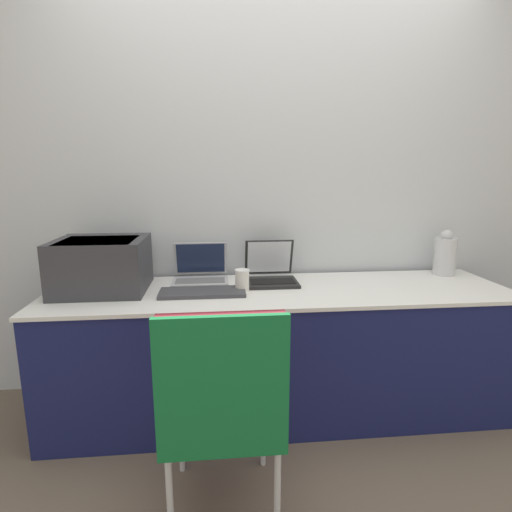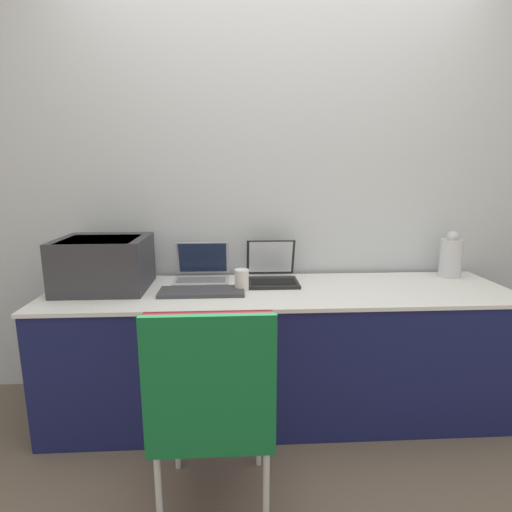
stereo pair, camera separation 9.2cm
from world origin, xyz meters
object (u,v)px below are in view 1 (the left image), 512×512
laptop_left (201,273)px  laptop_right (271,273)px  coffee_cup (242,280)px  metal_pitcher (445,255)px  printer (102,263)px  external_keyboard (202,292)px  chair (222,398)px

laptop_left → laptop_right: size_ratio=1.04×
coffee_cup → metal_pitcher: bearing=10.1°
printer → laptop_right: 0.93m
laptop_right → external_keyboard: size_ratio=0.69×
printer → external_keyboard: (0.53, -0.12, -0.14)m
printer → chair: 1.11m
external_keyboard → chair: 0.76m
laptop_right → external_keyboard: (-0.39, -0.21, -0.04)m
metal_pitcher → chair: size_ratio=0.31×
coffee_cup → laptop_left: bearing=136.5°
metal_pitcher → chair: bearing=-144.2°
coffee_cup → chair: 0.82m
laptop_right → external_keyboard: 0.45m
printer → laptop_left: bearing=15.2°
laptop_left → coffee_cup: laptop_left is taller
laptop_right → metal_pitcher: (1.10, 0.06, 0.07)m
laptop_left → chair: (0.11, -1.00, -0.21)m
coffee_cup → metal_pitcher: 1.30m
printer → metal_pitcher: 2.03m
laptop_right → coffee_cup: 0.25m
coffee_cup → printer: bearing=174.0°
laptop_right → coffee_cup: laptop_right is taller
laptop_right → metal_pitcher: 1.10m
laptop_right → laptop_left: bearing=172.9°
metal_pitcher → laptop_right: bearing=-176.9°
external_keyboard → coffee_cup: coffee_cup is taller
external_keyboard → chair: bearing=-83.1°
coffee_cup → chair: size_ratio=0.13×
printer → chair: (0.62, -0.86, -0.31)m
chair → printer: bearing=125.9°
printer → metal_pitcher: size_ratio=1.64×
metal_pitcher → chair: (-1.40, -1.01, -0.29)m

